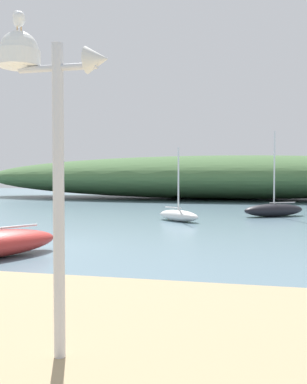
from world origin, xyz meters
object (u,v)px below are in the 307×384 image
object	(u,v)px
mast_structure	(39,96)
seagull_on_radar	(19,18)
sailboat_mid_channel	(178,215)
sailboat_west_reach	(274,210)

from	to	relation	value
mast_structure	seagull_on_radar	world-z (taller)	seagull_on_radar
mast_structure	seagull_on_radar	bearing A→B (deg)	176.46
seagull_on_radar	sailboat_mid_channel	world-z (taller)	seagull_on_radar
mast_structure	sailboat_mid_channel	xyz separation A→B (m)	(-1.32, 16.07, -2.66)
sailboat_mid_channel	mast_structure	bearing A→B (deg)	-85.30
seagull_on_radar	sailboat_west_reach	world-z (taller)	sailboat_west_reach
seagull_on_radar	mast_structure	bearing A→B (deg)	-3.54
seagull_on_radar	sailboat_west_reach	xyz separation A→B (m)	(3.41, 19.57, -3.43)
sailboat_west_reach	sailboat_mid_channel	xyz separation A→B (m)	(-4.49, -3.52, -0.06)
sailboat_west_reach	seagull_on_radar	bearing A→B (deg)	-99.87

